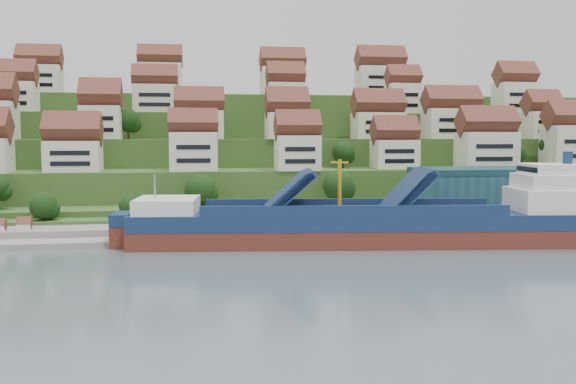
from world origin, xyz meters
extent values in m
plane|color=slate|center=(0.00, 0.00, 0.00)|extent=(300.00, 300.00, 0.00)
cube|color=gray|center=(20.00, 15.00, 1.10)|extent=(180.00, 14.00, 2.20)
cube|color=gray|center=(-58.00, 12.00, 0.50)|extent=(45.00, 20.00, 1.00)
cube|color=#2D4C1E|center=(0.00, 86.00, 2.00)|extent=(260.00, 128.00, 4.00)
cube|color=#2D4C1E|center=(0.00, 91.00, 5.50)|extent=(260.00, 118.00, 11.00)
cube|color=#2D4C1E|center=(0.00, 99.00, 9.00)|extent=(260.00, 102.00, 18.00)
cube|color=#2D4C1E|center=(0.00, 107.00, 12.50)|extent=(260.00, 86.00, 25.00)
cube|color=#2D4C1E|center=(0.00, 116.00, 15.50)|extent=(260.00, 68.00, 31.00)
cube|color=silver|center=(-49.87, 39.40, 14.36)|extent=(11.76, 8.57, 6.73)
cube|color=silver|center=(-23.64, 37.68, 15.32)|extent=(10.56, 7.03, 8.65)
cube|color=silver|center=(-0.25, 35.46, 14.96)|extent=(9.68, 7.62, 7.91)
cube|color=silver|center=(24.38, 40.57, 14.42)|extent=(10.28, 7.73, 6.83)
cube|color=silver|center=(46.21, 36.98, 15.36)|extent=(13.19, 8.26, 8.71)
cube|color=silver|center=(70.67, 40.37, 16.19)|extent=(13.11, 8.31, 10.38)
cube|color=silver|center=(-45.67, 54.82, 22.03)|extent=(9.60, 8.98, 8.06)
cube|color=silver|center=(-21.89, 54.81, 21.54)|extent=(11.83, 7.90, 7.07)
cube|color=silver|center=(-0.15, 51.67, 21.27)|extent=(10.20, 8.56, 6.53)
cube|color=silver|center=(25.16, 56.85, 21.45)|extent=(12.94, 8.36, 6.90)
cube|color=silver|center=(45.01, 55.46, 21.99)|extent=(14.28, 8.18, 7.98)
cube|color=silver|center=(71.51, 56.17, 21.68)|extent=(9.06, 8.04, 7.36)
cube|color=silver|center=(-69.06, 69.48, 28.88)|extent=(10.53, 7.86, 7.76)
cube|color=silver|center=(-33.30, 69.80, 28.75)|extent=(11.61, 7.30, 7.50)
cube|color=silver|center=(2.13, 68.79, 29.16)|extent=(9.98, 7.79, 8.32)
cube|color=silver|center=(36.34, 69.65, 29.30)|extent=(9.14, 7.14, 8.60)
cube|color=silver|center=(71.23, 70.54, 29.66)|extent=(11.07, 8.47, 9.32)
cube|color=silver|center=(-66.66, 87.77, 34.99)|extent=(11.93, 8.03, 7.98)
cube|color=silver|center=(-32.60, 89.46, 35.65)|extent=(12.67, 7.51, 9.30)
cube|color=silver|center=(4.24, 88.23, 35.29)|extent=(13.09, 8.15, 8.58)
cube|color=silver|center=(35.32, 88.33, 35.66)|extent=(14.51, 8.73, 9.31)
ellipsoid|color=#1A3B13|center=(7.09, 26.11, 8.21)|extent=(6.74, 6.74, 6.74)
ellipsoid|color=#1A3B13|center=(-22.41, 26.29, 7.59)|extent=(6.61, 6.61, 6.61)
ellipsoid|color=#1A3B13|center=(56.86, 43.11, 14.67)|extent=(5.32, 5.32, 5.32)
ellipsoid|color=#1A3B13|center=(66.36, 43.11, 16.51)|extent=(5.34, 5.34, 5.34)
ellipsoid|color=#1A3B13|center=(12.45, 43.66, 14.79)|extent=(5.36, 5.36, 5.36)
ellipsoid|color=#1A3B13|center=(42.77, 59.83, 23.09)|extent=(5.04, 5.04, 5.04)
ellipsoid|color=#1A3B13|center=(-51.74, 59.38, 22.13)|extent=(5.00, 5.00, 5.00)
ellipsoid|color=#1A3B13|center=(-39.57, 57.97, 22.68)|extent=(5.80, 5.80, 5.80)
ellipsoid|color=#1A3B13|center=(6.22, 73.21, 31.29)|extent=(5.92, 5.92, 5.92)
ellipsoid|color=#1A3B13|center=(32.24, 75.94, 30.41)|extent=(4.84, 4.84, 4.84)
ellipsoid|color=#1A3B13|center=(41.13, 73.97, 28.52)|extent=(4.49, 4.49, 4.49)
ellipsoid|color=#1A3B13|center=(-52.25, 19.00, 5.58)|extent=(5.24, 5.24, 5.24)
ellipsoid|color=#1A3B13|center=(-36.03, 19.00, 5.23)|extent=(4.54, 4.54, 4.54)
cube|color=#235260|center=(52.00, 17.00, 7.20)|extent=(60.00, 15.00, 10.00)
cylinder|color=gray|center=(18.00, 10.00, 6.20)|extent=(0.16, 0.16, 8.00)
cube|color=maroon|center=(18.60, 10.00, 9.80)|extent=(1.20, 0.05, 0.80)
cube|color=white|center=(-54.00, 11.50, 2.10)|extent=(2.40, 2.20, 2.20)
cube|color=maroon|center=(4.93, -1.19, 1.00)|extent=(80.65, 21.78, 5.11)
cube|color=navy|center=(4.93, -1.19, 4.40)|extent=(80.66, 21.90, 2.66)
cube|color=white|center=(-28.56, 2.87, 6.95)|extent=(11.55, 12.80, 2.66)
cube|color=#262628|center=(2.90, -0.95, 5.73)|extent=(52.00, 16.51, 0.31)
cube|color=navy|center=(-8.26, 0.41, 9.20)|extent=(8.96, 12.13, 7.07)
cube|color=navy|center=(12.04, -2.06, 9.20)|extent=(8.58, 12.08, 7.47)
cylinder|color=gold|center=(0.87, -0.70, 10.22)|extent=(0.80, 0.80, 9.20)
cube|color=white|center=(37.41, -5.13, 7.67)|extent=(13.58, 13.05, 4.09)
cube|color=white|center=(37.41, -5.13, 10.94)|extent=(11.41, 11.58, 2.56)
cube|color=white|center=(37.41, -5.13, 13.09)|extent=(9.23, 10.12, 1.84)
cylinder|color=navy|center=(40.46, -5.50, 15.03)|extent=(1.82, 1.82, 2.25)
camera|label=1|loc=(-25.11, -108.14, 18.97)|focal=40.00mm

